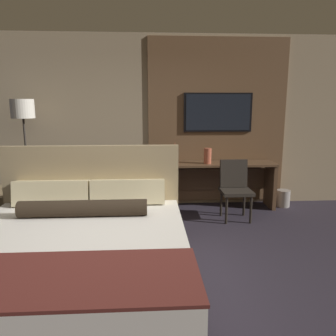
{
  "coord_description": "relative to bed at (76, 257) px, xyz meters",
  "views": [
    {
      "loc": [
        0.19,
        -2.88,
        1.71
      ],
      "look_at": [
        0.43,
        1.09,
        0.92
      ],
      "focal_mm": 35.0,
      "sensor_mm": 36.0,
      "label": 1
    }
  ],
  "objects": [
    {
      "name": "tv",
      "position": [
        1.82,
        2.6,
        1.23
      ],
      "size": [
        1.13,
        0.04,
        0.64
      ],
      "color": "black"
    },
    {
      "name": "floor_lamp",
      "position": [
        -1.19,
        2.24,
        1.15
      ],
      "size": [
        0.34,
        0.34,
        1.77
      ],
      "color": "#282623",
      "rests_on": "ground_plane"
    },
    {
      "name": "vase_tall",
      "position": [
        1.09,
        2.35,
        0.6
      ],
      "size": [
        0.1,
        0.1,
        0.35
      ],
      "color": "#B2563D",
      "rests_on": "desk"
    },
    {
      "name": "ground_plane",
      "position": [
        0.48,
        0.08,
        -0.33
      ],
      "size": [
        16.0,
        16.0,
        0.0
      ],
      "primitive_type": "plane",
      "color": "#28232D"
    },
    {
      "name": "desk_chair",
      "position": [
        1.95,
        1.87,
        0.19
      ],
      "size": [
        0.45,
        0.45,
        0.88
      ],
      "rotation": [
        0.0,
        0.0,
        0.0
      ],
      "color": "#28231E",
      "rests_on": "ground_plane"
    },
    {
      "name": "wall_back_tv_panel",
      "position": [
        0.66,
        2.67,
        1.07
      ],
      "size": [
        7.2,
        0.09,
        2.8
      ],
      "color": "tan",
      "rests_on": "ground_plane"
    },
    {
      "name": "vase_short",
      "position": [
        1.61,
        2.31,
        0.55
      ],
      "size": [
        0.12,
        0.12,
        0.25
      ],
      "color": "#B2563D",
      "rests_on": "desk"
    },
    {
      "name": "waste_bin",
      "position": [
        2.92,
        2.36,
        -0.19
      ],
      "size": [
        0.22,
        0.22,
        0.28
      ],
      "color": "gray",
      "rests_on": "ground_plane"
    },
    {
      "name": "desk",
      "position": [
        1.82,
        2.4,
        0.18
      ],
      "size": [
        1.8,
        0.49,
        0.76
      ],
      "color": "brown",
      "rests_on": "ground_plane"
    },
    {
      "name": "bed",
      "position": [
        0.0,
        0.0,
        0.0
      ],
      "size": [
        2.04,
        2.2,
        1.23
      ],
      "color": "#33281E",
      "rests_on": "ground_plane"
    }
  ]
}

